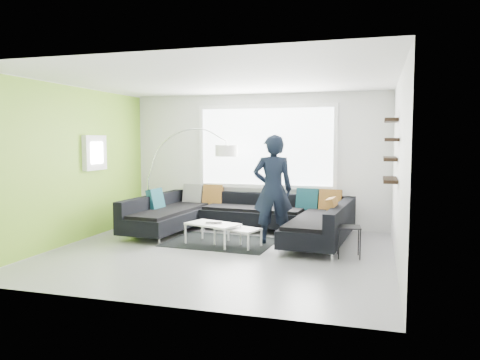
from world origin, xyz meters
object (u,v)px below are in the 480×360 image
side_table (349,242)px  person (273,189)px  arc_lamp (148,179)px  laptop (214,223)px  sectional_sofa (240,218)px  coffee_table (225,235)px

side_table → person: person is taller
arc_lamp → side_table: arc_lamp is taller
side_table → laptop: 2.32m
arc_lamp → person: 2.89m
person → sectional_sofa: bearing=-42.3°
sectional_sofa → coffee_table: size_ratio=3.55×
sectional_sofa → side_table: sectional_sofa is taller
laptop → sectional_sofa: bearing=51.2°
laptop → person: bearing=6.0°
arc_lamp → person: bearing=-13.7°
sectional_sofa → person: (0.69, -0.30, 0.59)m
arc_lamp → side_table: bearing=-17.7°
side_table → person: size_ratio=0.25×
side_table → laptop: side_table is taller
sectional_sofa → arc_lamp: size_ratio=2.00×
sectional_sofa → side_table: size_ratio=8.42×
arc_lamp → sectional_sofa: bearing=-10.1°
arc_lamp → side_table: size_ratio=4.22×
sectional_sofa → side_table: bearing=-20.2°
side_table → laptop: bearing=176.0°
person → laptop: 1.20m
sectional_sofa → coffee_table: (-0.07, -0.72, -0.19)m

